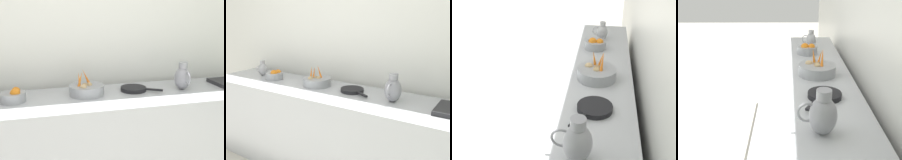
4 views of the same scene
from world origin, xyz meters
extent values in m
cube|color=#ADAFB5|center=(-1.49, 0.04, 0.45)|extent=(0.71, 3.02, 0.91)
cylinder|color=gray|center=(-1.56, -0.16, 0.95)|extent=(0.30, 0.30, 0.09)
torus|color=gray|center=(-1.56, -0.16, 0.92)|extent=(0.18, 0.18, 0.01)
cone|color=orange|center=(-1.54, -0.22, 1.04)|extent=(0.06, 0.07, 0.16)
cone|color=orange|center=(-1.60, -0.15, 1.05)|extent=(0.05, 0.10, 0.17)
cone|color=orange|center=(-1.58, -0.22, 1.04)|extent=(0.06, 0.03, 0.14)
ellipsoid|color=tan|center=(-1.50, -0.20, 1.00)|extent=(0.06, 0.05, 0.05)
ellipsoid|color=tan|center=(-1.56, -0.13, 1.00)|extent=(0.06, 0.05, 0.04)
ellipsoid|color=#9E7F56|center=(-1.56, -0.18, 0.99)|extent=(0.05, 0.05, 0.04)
cylinder|color=gray|center=(-1.52, -0.76, 0.95)|extent=(0.20, 0.20, 0.08)
sphere|color=orange|center=(-1.56, -0.74, 0.98)|extent=(0.07, 0.07, 0.07)
sphere|color=orange|center=(-1.49, -0.74, 0.99)|extent=(0.08, 0.08, 0.08)
ellipsoid|color=gray|center=(-1.51, 0.72, 1.01)|extent=(0.15, 0.15, 0.21)
cylinder|color=gray|center=(-1.51, 0.72, 1.14)|extent=(0.08, 0.08, 0.06)
torus|color=gray|center=(-1.42, 0.72, 1.03)|extent=(0.11, 0.01, 0.11)
ellipsoid|color=#A3A3A8|center=(-1.58, -1.02, 0.99)|extent=(0.11, 0.11, 0.15)
cylinder|color=#A3A3A8|center=(-1.58, -1.02, 1.08)|extent=(0.06, 0.06, 0.04)
torus|color=#A3A3A8|center=(-1.51, -1.02, 1.00)|extent=(0.08, 0.01, 0.08)
cylinder|color=black|center=(-1.57, 0.27, 0.93)|extent=(0.23, 0.23, 0.03)
cube|color=black|center=(-1.47, 0.43, 0.93)|extent=(0.10, 0.14, 0.02)
camera|label=1|loc=(0.82, -0.56, 1.67)|focal=46.54mm
camera|label=2|loc=(0.62, 1.52, 1.68)|focal=42.23mm
camera|label=3|loc=(-1.60, 1.81, 1.98)|focal=45.91mm
camera|label=4|loc=(-1.32, 2.05, 1.75)|focal=46.32mm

